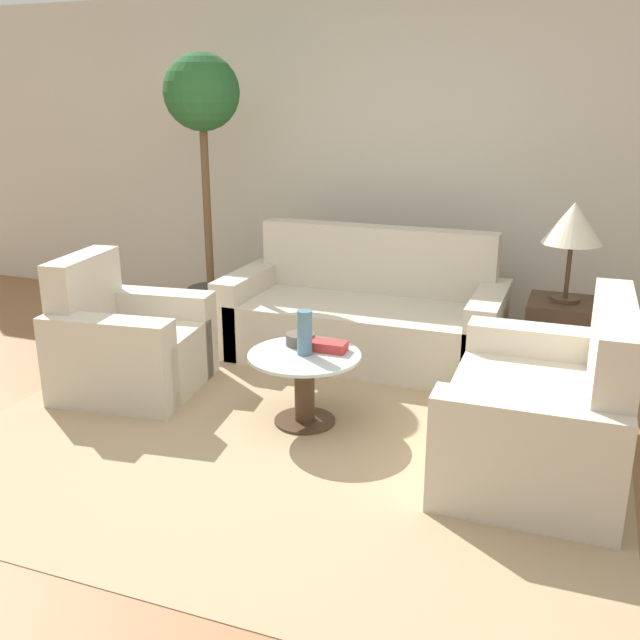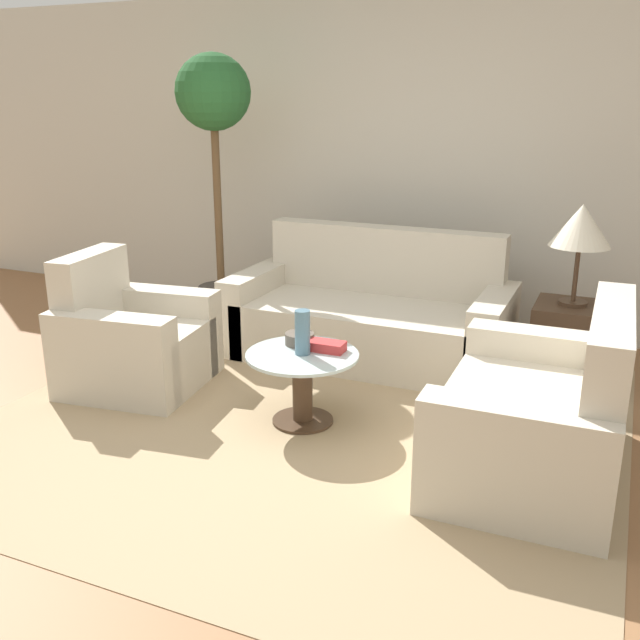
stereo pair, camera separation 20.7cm
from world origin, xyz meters
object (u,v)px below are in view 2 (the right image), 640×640
Objects in this scene: loveseat at (545,421)px; vase at (302,332)px; bowl at (300,339)px; sofa_main at (372,318)px; book_stack at (325,346)px; coffee_table at (302,378)px; armchair at (130,343)px; table_lamp at (581,227)px; potted_plant at (215,142)px.

loveseat reaches higher than vase.
vase is 1.50× the size of bowl.
sofa_main reaches higher than vase.
sofa_main is 8.60× the size of book_stack.
sofa_main is at bearing 90.85° from coffee_table.
table_lamp is at bearing -73.22° from armchair.
armchair is 3.62× the size of vase.
potted_plant reaches higher than table_lamp.
book_stack is at bearing -84.04° from sofa_main.
loveseat reaches higher than coffee_table.
table_lamp is 1.88m from bowl.
sofa_main is 1.55m from table_lamp.
potted_plant is at bearing 178.04° from table_lamp.
table_lamp is 0.30× the size of potted_plant.
vase reaches higher than coffee_table.
armchair is 1.27m from coffee_table.
bowl is (-0.06, -1.09, 0.18)m from sofa_main.
table_lamp reaches higher than armchair.
loveseat is at bearing -1.26° from vase.
vase is (0.02, -1.23, 0.27)m from sofa_main.
armchair is 1.20m from bowl.
armchair is at bearing -177.20° from bowl.
table_lamp is (1.33, 1.23, 0.76)m from coffee_table.
book_stack is (-1.24, 0.13, 0.17)m from loveseat.
vase is at bearing -100.86° from armchair.
bowl is at bearing -93.26° from sofa_main.
sofa_main is 11.55× the size of bowl.
sofa_main is 1.23m from coffee_table.
armchair is 4.06× the size of book_stack.
coffee_table is 2.23m from potted_plant.
armchair is at bearing 176.49° from coffee_table.
book_stack is at bearing -137.24° from table_lamp.
sofa_main is at bearing -179.60° from table_lamp.
loveseat is 5.06× the size of vase.
sofa_main is 1.15m from book_stack.
table_lamp is at bearing 43.02° from vase.
sofa_main reaches higher than book_stack.
loveseat is 2.02× the size of table_lamp.
book_stack is (0.18, -0.04, -0.01)m from bowl.
loveseat is 2.01× the size of coffee_table.
coffee_table is at bearing 141.97° from vase.
vase is (0.00, -0.00, 0.28)m from coffee_table.
coffee_table is 0.23m from book_stack.
potted_plant is (-0.07, 1.25, 1.19)m from armchair.
sofa_main is at bearing 94.61° from book_stack.
loveseat is 3.23m from potted_plant.
sofa_main is 1.70m from armchair.
armchair is 2.94m from table_lamp.
loveseat is at bearing -42.85° from sofa_main.
armchair is 1.30m from vase.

